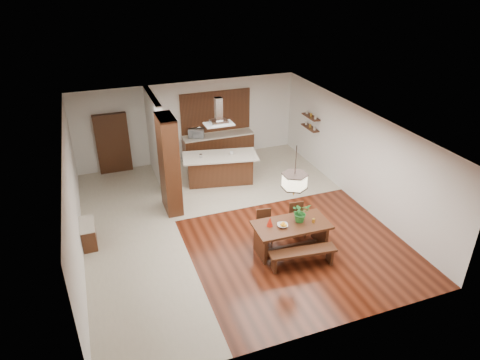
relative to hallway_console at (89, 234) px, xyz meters
name	(u,v)px	position (x,y,z in m)	size (l,w,h in m)	color
room_shell	(229,155)	(3.81, -0.20, 1.75)	(9.00, 9.04, 2.92)	#38140A
tile_hallway	(133,240)	(1.06, -0.20, -0.31)	(2.50, 9.00, 0.01)	beige
tile_kitchen	(241,176)	(5.06, 2.30, -0.31)	(5.50, 4.00, 0.01)	beige
soffit_band	(229,125)	(3.81, -0.20, 2.57)	(8.00, 9.00, 0.02)	#421F10
partition_pier	(169,165)	(2.41, 1.00, 1.14)	(0.45, 1.00, 2.90)	black
partition_stub	(156,139)	(2.41, 3.10, 1.14)	(0.18, 2.40, 2.90)	silver
hallway_console	(89,234)	(0.00, 0.00, 0.00)	(0.37, 0.88, 0.63)	black
hallway_doorway	(113,143)	(1.11, 4.20, 0.74)	(1.10, 0.20, 2.10)	black
rear_counter	(218,146)	(4.81, 4.00, 0.16)	(2.60, 0.62, 0.95)	black
kitchen_window	(215,111)	(4.81, 4.26, 1.44)	(2.60, 0.08, 1.50)	olive
shelf_lower	(310,128)	(7.68, 2.40, 1.08)	(0.26, 0.90, 0.04)	black
shelf_upper	(311,117)	(7.68, 2.40, 1.49)	(0.26, 0.90, 0.04)	black
dining_table	(291,231)	(4.80, -2.04, 0.27)	(1.92, 1.00, 0.79)	black
dining_bench	(302,258)	(4.78, -2.72, -0.08)	(1.64, 0.36, 0.46)	black
dining_chair_left	(265,227)	(4.35, -1.45, 0.12)	(0.39, 0.39, 0.88)	black
dining_chair_right	(298,220)	(5.29, -1.47, 0.14)	(0.40, 0.40, 0.90)	black
pendant_lantern	(295,172)	(4.80, -2.04, 1.93)	(0.64, 0.64, 1.31)	#FEF1C2
foliage_plant	(301,212)	(5.06, -1.98, 0.73)	(0.45, 0.39, 0.50)	#236A27
fruit_bowl	(283,225)	(4.54, -2.07, 0.51)	(0.27, 0.27, 0.07)	#BAAEA3
napkin_cone	(270,222)	(4.26, -1.93, 0.60)	(0.16, 0.16, 0.24)	#B91C0D
gold_ornament	(314,221)	(5.34, -2.17, 0.53)	(0.07, 0.07, 0.11)	gold
kitchen_island	(220,168)	(4.27, 2.15, 0.19)	(2.56, 1.50, 0.99)	black
range_hood	(219,111)	(4.27, 2.15, 2.15)	(0.90, 0.55, 0.87)	silver
island_cup	(231,153)	(4.65, 2.06, 0.73)	(0.13, 0.13, 0.10)	silver
microwave	(196,133)	(4.00, 4.04, 0.79)	(0.56, 0.38, 0.31)	#BABDC2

